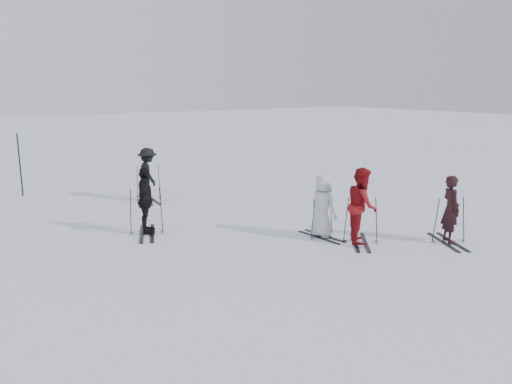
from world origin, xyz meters
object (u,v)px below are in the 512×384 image
(skier_grey, at_px, (323,207))
(piste_marker, at_px, (20,165))
(skier_uphill_left, at_px, (146,202))
(skier_uphill_far, at_px, (148,175))
(skier_near_dark, at_px, (451,210))
(skier_red, at_px, (362,206))

(skier_grey, xyz_separation_m, piste_marker, (-5.73, 9.91, 0.31))
(skier_uphill_left, xyz_separation_m, skier_uphill_far, (1.61, 3.81, 0.01))
(skier_near_dark, relative_size, skier_red, 0.89)
(skier_grey, xyz_separation_m, skier_uphill_left, (-3.77, 2.87, 0.07))
(skier_grey, bearing_deg, skier_uphill_left, 48.22)
(piste_marker, bearing_deg, skier_uphill_left, -74.40)
(piste_marker, bearing_deg, skier_red, -60.10)
(skier_near_dark, xyz_separation_m, skier_uphill_left, (-6.15, 5.05, 0.05))
(skier_near_dark, xyz_separation_m, piste_marker, (-8.11, 12.08, 0.28))
(skier_red, relative_size, skier_uphill_far, 1.05)
(skier_uphill_far, bearing_deg, skier_red, -154.95)
(skier_near_dark, bearing_deg, skier_grey, 74.61)
(skier_grey, distance_m, skier_uphill_far, 7.03)
(skier_uphill_left, relative_size, piste_marker, 0.79)
(skier_uphill_left, distance_m, piste_marker, 7.31)
(skier_uphill_far, height_order, piste_marker, piste_marker)
(skier_red, distance_m, piste_marker, 12.49)
(skier_near_dark, bearing_deg, skier_uphill_far, 54.15)
(skier_near_dark, relative_size, skier_uphill_left, 0.95)
(skier_grey, relative_size, skier_uphill_far, 0.91)
(skier_near_dark, xyz_separation_m, skier_grey, (-2.38, 2.18, -0.03))
(skier_red, xyz_separation_m, skier_grey, (-0.50, 0.92, -0.13))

